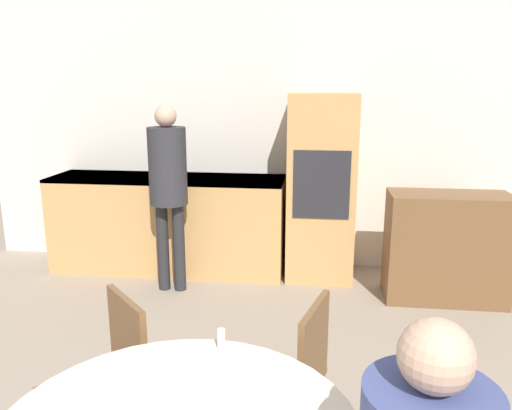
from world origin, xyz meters
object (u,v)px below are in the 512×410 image
(chair_far_left, at_px, (109,378))
(person_standing, at_px, (168,178))
(sideboard, at_px, (446,247))
(oven_unit, at_px, (321,188))
(chair_far_right, at_px, (292,377))

(chair_far_left, relative_size, person_standing, 0.53)
(sideboard, relative_size, chair_far_left, 1.14)
(oven_unit, distance_m, person_standing, 1.41)
(oven_unit, relative_size, chair_far_right, 2.00)
(chair_far_left, bearing_deg, person_standing, 145.59)
(person_standing, bearing_deg, chair_far_right, -59.93)
(chair_far_left, bearing_deg, chair_far_right, 54.31)
(chair_far_left, xyz_separation_m, person_standing, (-0.35, 2.14, 0.52))
(oven_unit, bearing_deg, sideboard, -21.71)
(chair_far_right, height_order, person_standing, person_standing)
(chair_far_left, distance_m, person_standing, 2.23)
(chair_far_right, distance_m, person_standing, 2.40)
(chair_far_left, relative_size, chair_far_right, 1.00)
(oven_unit, height_order, chair_far_right, oven_unit)
(oven_unit, xyz_separation_m, chair_far_right, (-0.13, -2.54, -0.37))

